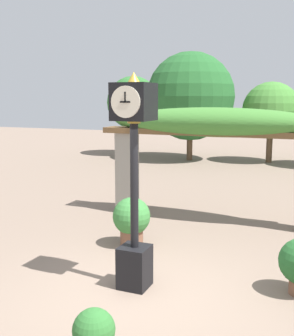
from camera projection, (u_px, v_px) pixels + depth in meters
The scene contains 5 objects.
ground_plane at pixel (139, 296), 6.37m from camera, with size 60.00×60.00×0.00m, color #7F6B5B.
pedestal_clock at pixel (134, 175), 6.38m from camera, with size 0.55×0.60×3.33m.
pergola at pixel (213, 133), 9.99m from camera, with size 5.63×1.07×2.75m.
potted_plant_near_right at pixel (132, 219), 8.44m from camera, with size 0.76×0.76×1.00m.
tree_line at pixel (269, 100), 18.99m from camera, with size 16.83×4.50×5.16m.
Camera 1 is at (2.43, -5.46, 2.94)m, focal length 45.00 mm.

